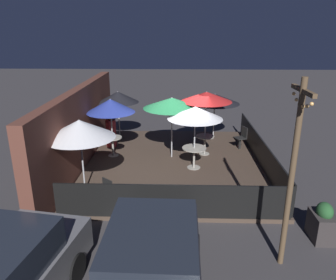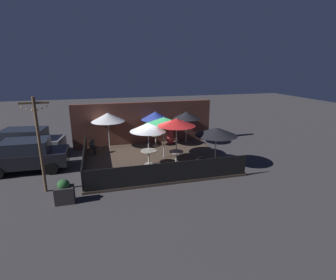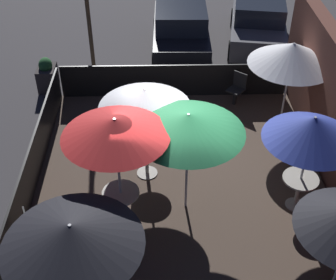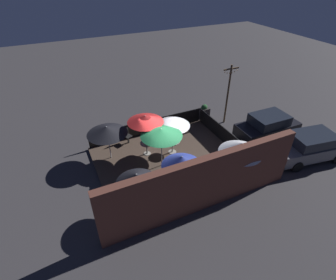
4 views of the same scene
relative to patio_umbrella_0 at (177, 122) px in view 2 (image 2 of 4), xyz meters
name	(u,v)px [view 2 (image 2 of 4)]	position (x,y,z in m)	size (l,w,h in m)	color
ground_plane	(156,161)	(-0.85, 1.19, -2.42)	(60.00, 60.00, 0.00)	#383538
patio_deck	(156,160)	(-0.85, 1.19, -2.36)	(7.68, 6.40, 0.12)	#47382D
building_wall	(144,123)	(-0.85, 4.62, -0.99)	(9.28, 0.36, 2.86)	brown
fence_front	(171,172)	(-0.85, -1.97, -1.83)	(7.48, 0.05, 0.95)	black
fence_side_left	(85,157)	(-4.65, 1.19, -1.83)	(0.05, 6.20, 0.95)	black
patio_umbrella_0	(177,122)	(0.00, 0.00, 0.00)	(1.94, 1.94, 2.49)	#B2B2B7
patio_umbrella_1	(155,116)	(-0.30, 3.59, -0.30)	(1.82, 1.82, 2.26)	#B2B2B7
patio_umbrella_2	(148,127)	(-1.37, 0.48, -0.28)	(1.90, 1.90, 2.24)	#B2B2B7
patio_umbrella_3	(186,115)	(1.81, 3.69, -0.40)	(1.81, 1.81, 2.14)	#B2B2B7
patio_umbrella_4	(164,121)	(-0.35, 1.29, -0.17)	(2.14, 2.14, 2.33)	#B2B2B7
patio_umbrella_5	(108,117)	(-3.24, 3.90, -0.31)	(2.06, 2.06, 2.26)	#B2B2B7
patio_umbrella_6	(216,131)	(1.97, -0.54, -0.48)	(2.16, 2.16, 2.04)	#B2B2B7
dining_table_0	(176,154)	(0.00, 0.00, -1.72)	(0.73, 0.73, 0.75)	#9E998E
dining_table_1	(156,137)	(-0.30, 3.59, -1.71)	(0.73, 0.73, 0.76)	#9E998E
dining_table_2	(149,153)	(-1.37, 0.48, -1.70)	(0.85, 0.85, 0.77)	#9E998E
patio_chair_0	(94,146)	(-4.19, 2.88, -1.81)	(0.56, 0.56, 0.91)	black
patio_chair_1	(199,165)	(0.65, -1.56, -1.79)	(0.52, 0.52, 0.93)	black
patron_0	(171,135)	(0.77, 3.86, -1.70)	(0.58, 0.58, 1.36)	maroon
planter_box	(64,192)	(-5.29, -2.44, -1.99)	(0.72, 0.51, 0.98)	#332D2D
light_post	(39,141)	(-6.19, -1.21, -0.17)	(1.10, 0.12, 4.04)	brown
parked_car_0	(27,155)	(-7.41, 1.49, -1.58)	(3.92, 1.86, 1.62)	black
parked_car_1	(25,142)	(-8.08, 4.09, -1.58)	(4.47, 2.37, 1.62)	#5B5B60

